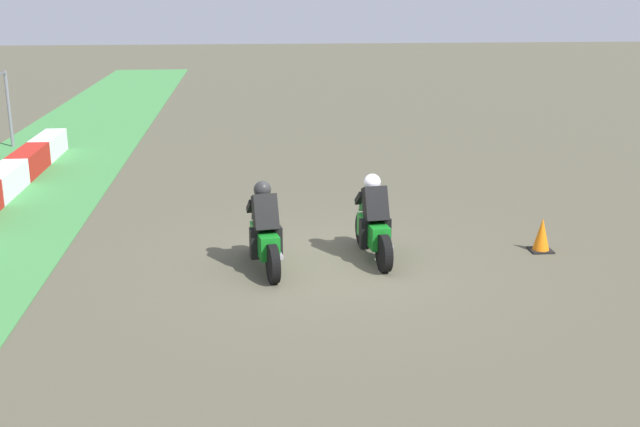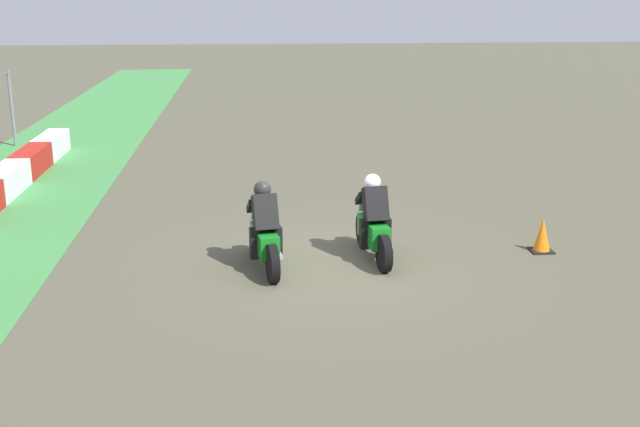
% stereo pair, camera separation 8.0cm
% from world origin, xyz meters
% --- Properties ---
extents(ground_plane, '(120.00, 120.00, 0.00)m').
position_xyz_m(ground_plane, '(0.00, 0.00, 0.00)').
color(ground_plane, '#534F3D').
extents(rider_lane_a, '(2.04, 0.57, 1.51)m').
position_xyz_m(rider_lane_a, '(0.26, -0.83, 0.62)').
color(rider_lane_a, black).
rests_on(rider_lane_a, ground_plane).
extents(rider_lane_b, '(2.04, 0.60, 1.51)m').
position_xyz_m(rider_lane_b, '(-0.09, 1.09, 0.62)').
color(rider_lane_b, black).
rests_on(rider_lane_b, ground_plane).
extents(traffic_cone, '(0.40, 0.40, 0.63)m').
position_xyz_m(traffic_cone, '(0.35, -3.95, 0.29)').
color(traffic_cone, black).
rests_on(traffic_cone, ground_plane).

